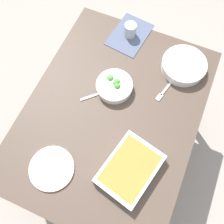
{
  "coord_description": "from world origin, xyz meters",
  "views": [
    {
      "loc": [
        0.44,
        0.19,
        1.93
      ],
      "look_at": [
        0.0,
        0.0,
        0.74
      ],
      "focal_mm": 38.66,
      "sensor_mm": 36.0,
      "label": 1
    }
  ],
  "objects": [
    {
      "name": "dining_table",
      "position": [
        0.0,
        0.0,
        0.65
      ],
      "size": [
        1.2,
        0.9,
        0.74
      ],
      "color": "#4C3D33",
      "rests_on": "ground_plane"
    },
    {
      "name": "fork_on_table",
      "position": [
        -0.23,
        0.22,
        0.74
      ],
      "size": [
        0.18,
        0.06,
        0.01
      ],
      "color": "silver",
      "rests_on": "dining_table"
    },
    {
      "name": "ground_plane",
      "position": [
        0.0,
        0.0,
        0.0
      ],
      "size": [
        6.0,
        6.0,
        0.0
      ],
      "primitive_type": "plane",
      "color": "#9E9389"
    },
    {
      "name": "spoon_by_stew",
      "position": [
        -0.37,
        0.25,
        0.74
      ],
      "size": [
        0.17,
        0.07,
        0.01
      ],
      "color": "silver",
      "rests_on": "dining_table"
    },
    {
      "name": "stew_bowl",
      "position": [
        -0.41,
        0.27,
        0.77
      ],
      "size": [
        0.25,
        0.25,
        0.06
      ],
      "color": "white",
      "rests_on": "dining_table"
    },
    {
      "name": "side_plate",
      "position": [
        0.39,
        -0.15,
        0.75
      ],
      "size": [
        0.22,
        0.22,
        0.01
      ],
      "primitive_type": "cylinder",
      "color": "white",
      "rests_on": "dining_table"
    },
    {
      "name": "broccoli_bowl",
      "position": [
        -0.13,
        -0.04,
        0.77
      ],
      "size": [
        0.2,
        0.2,
        0.07
      ],
      "color": "white",
      "rests_on": "dining_table"
    },
    {
      "name": "spoon_by_broccoli",
      "position": [
        -0.07,
        -0.1,
        0.74
      ],
      "size": [
        0.14,
        0.14,
        0.01
      ],
      "color": "silver",
      "rests_on": "dining_table"
    },
    {
      "name": "placemat",
      "position": [
        -0.51,
        -0.1,
        0.74
      ],
      "size": [
        0.3,
        0.23,
        0.0
      ],
      "primitive_type": "cube",
      "rotation": [
        0.0,
        0.0,
        -0.12
      ],
      "color": "#4C5670",
      "rests_on": "dining_table"
    },
    {
      "name": "baking_dish",
      "position": [
        0.25,
        0.2,
        0.77
      ],
      "size": [
        0.34,
        0.28,
        0.06
      ],
      "color": "silver",
      "rests_on": "dining_table"
    },
    {
      "name": "drink_cup",
      "position": [
        -0.51,
        -0.1,
        0.78
      ],
      "size": [
        0.07,
        0.07,
        0.08
      ],
      "color": "#B2BCC6",
      "rests_on": "dining_table"
    }
  ]
}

